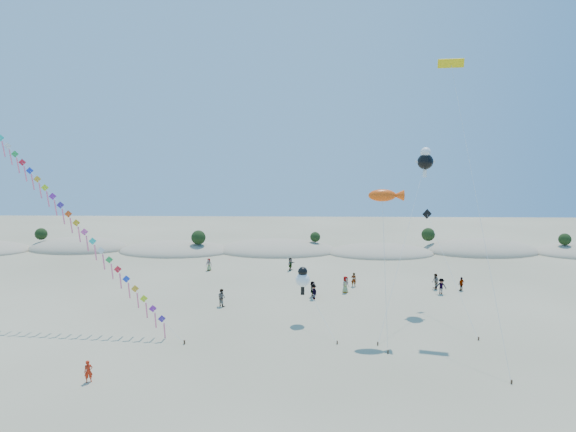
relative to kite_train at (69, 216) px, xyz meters
The scene contains 10 objects.
ground 25.51m from the kite_train, 39.88° to the right, with size 160.00×160.00×0.00m, color gray.
dune_ridge 37.06m from the kite_train, 57.84° to the left, with size 145.30×11.49×5.57m.
kite_train is the anchor object (origin of this frame).
fish_kite 29.14m from the kite_train, ahead, with size 3.09×5.55×12.98m.
cartoon_kite_low 22.56m from the kite_train, ahead, with size 3.66×5.93×5.39m.
cartoon_kite_high 35.45m from the kite_train, 11.14° to the left, with size 7.40×12.48×16.54m.
parafoil_kite 37.96m from the kite_train, ahead, with size 2.47×14.56×24.70m.
dark_kite 35.77m from the kite_train, ahead, with size 2.78×10.49×10.11m.
flyer_foreground 16.26m from the kite_train, 61.62° to the right, with size 0.59×0.38×1.61m, color #B8230E.
beachgoers 29.35m from the kite_train, 22.37° to the left, with size 31.77×15.66×1.90m.
Camera 1 is at (3.46, -28.66, 17.20)m, focal length 30.00 mm.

